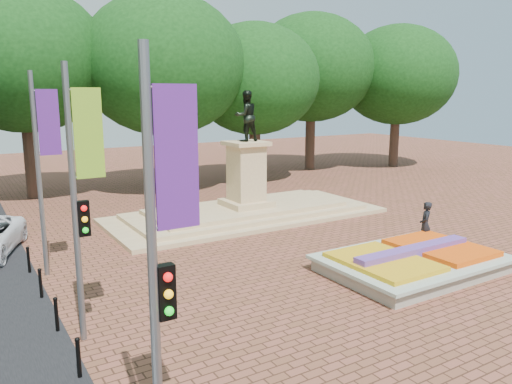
# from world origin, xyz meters

# --- Properties ---
(ground) EXTENTS (90.00, 90.00, 0.00)m
(ground) POSITION_xyz_m (0.00, 0.00, 0.00)
(ground) COLOR brown
(ground) RESTS_ON ground
(flower_bed) EXTENTS (6.30, 4.30, 0.91)m
(flower_bed) POSITION_xyz_m (1.03, -2.00, 0.38)
(flower_bed) COLOR gray
(flower_bed) RESTS_ON ground
(monument) EXTENTS (14.00, 6.00, 6.40)m
(monument) POSITION_xyz_m (0.00, 8.00, 0.88)
(monument) COLOR tan
(monument) RESTS_ON ground
(tree_row_back) EXTENTS (44.80, 8.80, 10.43)m
(tree_row_back) POSITION_xyz_m (2.33, 18.00, 6.67)
(tree_row_back) COLOR #34231C
(tree_row_back) RESTS_ON ground
(banner_poles) EXTENTS (0.88, 11.17, 7.00)m
(banner_poles) POSITION_xyz_m (-10.08, -1.31, 3.88)
(banner_poles) COLOR slate
(banner_poles) RESTS_ON ground
(bollard_row) EXTENTS (0.12, 13.12, 0.98)m
(bollard_row) POSITION_xyz_m (-10.70, -1.50, 0.53)
(bollard_row) COLOR black
(bollard_row) RESTS_ON ground
(pedestrian) EXTENTS (0.82, 0.82, 1.92)m
(pedestrian) POSITION_xyz_m (3.64, -0.30, 0.96)
(pedestrian) COLOR black
(pedestrian) RESTS_ON ground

